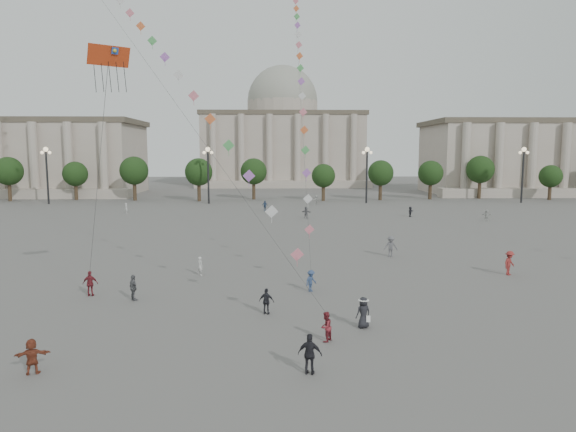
{
  "coord_description": "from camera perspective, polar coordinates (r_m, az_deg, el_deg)",
  "views": [
    {
      "loc": [
        -2.59,
        -27.08,
        9.58
      ],
      "look_at": [
        -1.53,
        12.0,
        4.75
      ],
      "focal_mm": 32.0,
      "sensor_mm": 36.0,
      "label": 1
    }
  ],
  "objects": [
    {
      "name": "dragon_kite",
      "position": [
        30.14,
        -19.25,
        14.97
      ],
      "size": [
        2.85,
        3.63,
        14.68
      ],
      "color": "#B83513",
      "rests_on": "ground"
    },
    {
      "name": "tourist_4",
      "position": [
        23.05,
        2.46,
        -15.08
      ],
      "size": [
        1.14,
        0.69,
        1.81
      ],
      "primitive_type": "imported",
      "rotation": [
        0.0,
        0.0,
        2.89
      ],
      "color": "black",
      "rests_on": "ground"
    },
    {
      "name": "person_crowd_6",
      "position": [
        48.41,
        11.35,
        -3.34
      ],
      "size": [
        1.38,
        0.97,
        1.94
      ],
      "primitive_type": "imported",
      "rotation": [
        0.0,
        0.0,
        6.07
      ],
      "color": "#58585C",
      "rests_on": "ground"
    },
    {
      "name": "lamp_post_mid_east",
      "position": [
        98.68,
        8.76,
        5.67
      ],
      "size": [
        2.0,
        0.9,
        10.65
      ],
      "color": "#262628",
      "rests_on": "ground"
    },
    {
      "name": "kite_train_mid",
      "position": [
        65.88,
        0.96,
        21.05
      ],
      "size": [
        1.18,
        54.79,
        71.27
      ],
      "color": "#3F3F3F",
      "rests_on": "ground"
    },
    {
      "name": "kite_flyer_0",
      "position": [
        26.78,
        4.22,
        -12.17
      ],
      "size": [
        0.92,
        0.96,
        1.55
      ],
      "primitive_type": "imported",
      "rotation": [
        0.0,
        0.0,
        4.09
      ],
      "color": "maroon",
      "rests_on": "ground"
    },
    {
      "name": "person_crowd_12",
      "position": [
        75.39,
        2.03,
        0.4
      ],
      "size": [
        1.6,
        1.3,
        1.71
      ],
      "primitive_type": "imported",
      "rotation": [
        0.0,
        0.0,
        2.55
      ],
      "color": "slate",
      "rests_on": "ground"
    },
    {
      "name": "ground",
      "position": [
        28.84,
        3.78,
        -12.38
      ],
      "size": [
        360.0,
        360.0,
        0.0
      ],
      "primitive_type": "plane",
      "color": "#565451",
      "rests_on": "ground"
    },
    {
      "name": "tourist_0",
      "position": [
        37.18,
        -21.11,
        -7.01
      ],
      "size": [
        1.01,
        0.45,
        1.71
      ],
      "primitive_type": "imported",
      "rotation": [
        0.0,
        0.0,
        3.18
      ],
      "color": "maroon",
      "rests_on": "ground"
    },
    {
      "name": "person_crowd_9",
      "position": [
        79.37,
        13.44,
        0.48
      ],
      "size": [
        1.22,
        1.41,
        1.54
      ],
      "primitive_type": "imported",
      "rotation": [
        0.0,
        0.0,
        0.92
      ],
      "color": "black",
      "rests_on": "ground"
    },
    {
      "name": "person_crowd_13",
      "position": [
        41.08,
        -9.72,
        -5.49
      ],
      "size": [
        0.61,
        0.64,
        1.48
      ],
      "primitive_type": "imported",
      "rotation": [
        0.0,
        0.0,
        2.22
      ],
      "color": "silver",
      "rests_on": "ground"
    },
    {
      "name": "person_crowd_7",
      "position": [
        77.5,
        21.2,
        0.07
      ],
      "size": [
        1.55,
        1.19,
        1.63
      ],
      "primitive_type": "imported",
      "rotation": [
        0.0,
        0.0,
        2.61
      ],
      "color": "beige",
      "rests_on": "ground"
    },
    {
      "name": "tree_row",
      "position": [
        105.19,
        -0.14,
        4.77
      ],
      "size": [
        137.12,
        5.12,
        8.0
      ],
      "color": "#35281A",
      "rests_on": "ground"
    },
    {
      "name": "tourist_2",
      "position": [
        25.64,
        -26.57,
        -13.77
      ],
      "size": [
        1.54,
        0.85,
        1.58
      ],
      "primitive_type": "imported",
      "rotation": [
        0.0,
        0.0,
        3.42
      ],
      "color": "brown",
      "rests_on": "ground"
    },
    {
      "name": "person_crowd_8",
      "position": [
        44.06,
        23.39,
        -4.82
      ],
      "size": [
        1.42,
        1.34,
        1.93
      ],
      "primitive_type": "imported",
      "rotation": [
        0.0,
        0.0,
        0.68
      ],
      "color": "maroon",
      "rests_on": "ground"
    },
    {
      "name": "hall_central",
      "position": [
        156.39,
        -0.6,
        8.75
      ],
      "size": [
        48.3,
        34.3,
        35.5
      ],
      "color": "#A6988B",
      "rests_on": "ground"
    },
    {
      "name": "kite_flyer_1",
      "position": [
        35.85,
        2.57,
        -7.21
      ],
      "size": [
        1.09,
        1.09,
        1.52
      ],
      "primitive_type": "imported",
      "rotation": [
        0.0,
        0.0,
        0.79
      ],
      "color": "navy",
      "rests_on": "ground"
    },
    {
      "name": "lamp_post_mid_west",
      "position": [
        97.89,
        -8.87,
        5.66
      ],
      "size": [
        2.0,
        0.9,
        10.65
      ],
      "color": "#262628",
      "rests_on": "ground"
    },
    {
      "name": "tourist_3",
      "position": [
        35.16,
        -16.8,
        -7.63
      ],
      "size": [
        0.94,
        1.05,
        1.72
      ],
      "primitive_type": "imported",
      "rotation": [
        0.0,
        0.0,
        2.22
      ],
      "color": "#57575B",
      "rests_on": "ground"
    },
    {
      "name": "tourist_1",
      "position": [
        31.0,
        -2.4,
        -9.45
      ],
      "size": [
        0.98,
        0.61,
        1.56
      ],
      "primitive_type": "imported",
      "rotation": [
        0.0,
        0.0,
        2.87
      ],
      "color": "#222228",
      "rests_on": "ground"
    },
    {
      "name": "lamp_post_far_east",
      "position": [
        108.13,
        24.67,
        5.23
      ],
      "size": [
        2.0,
        0.9,
        10.65
      ],
      "color": "#262628",
      "rests_on": "ground"
    },
    {
      "name": "hat_person",
      "position": [
        28.94,
        8.38,
        -10.49
      ],
      "size": [
        0.98,
        0.82,
        1.72
      ],
      "color": "black",
      "rests_on": "ground"
    },
    {
      "name": "person_crowd_4",
      "position": [
        95.8,
        3.15,
        1.79
      ],
      "size": [
        1.3,
        1.52,
        1.65
      ],
      "primitive_type": "imported",
      "rotation": [
        0.0,
        0.0,
        4.08
      ],
      "color": "silver",
      "rests_on": "ground"
    },
    {
      "name": "person_crowd_10",
      "position": [
        85.41,
        -17.52,
        0.83
      ],
      "size": [
        0.69,
        0.7,
        1.64
      ],
      "primitive_type": "imported",
      "rotation": [
        0.0,
        0.0,
        2.33
      ],
      "color": "silver",
      "rests_on": "ground"
    },
    {
      "name": "person_crowd_0",
      "position": [
        84.64,
        -2.59,
        1.13
      ],
      "size": [
        1.11,
        0.82,
        1.74
      ],
      "primitive_type": "imported",
      "rotation": [
        0.0,
        0.0,
        0.44
      ],
      "color": "navy",
      "rests_on": "ground"
    },
    {
      "name": "lamp_post_far_west",
      "position": [
        105.96,
        -25.25,
        5.17
      ],
      "size": [
        2.0,
        0.9,
        10.65
      ],
      "color": "#262628",
      "rests_on": "ground"
    }
  ]
}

